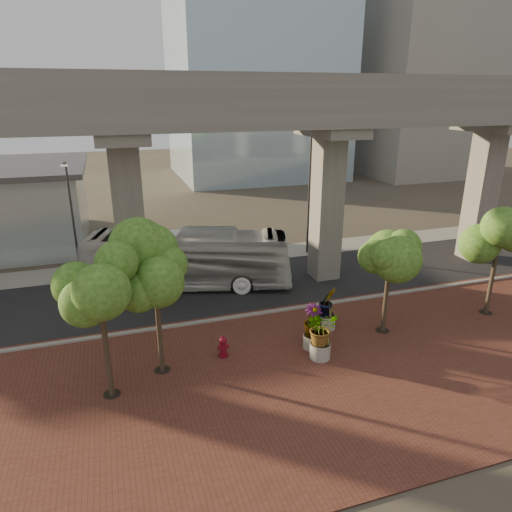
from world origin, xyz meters
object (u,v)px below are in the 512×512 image
object	(u,v)px
fire_hydrant	(223,347)
parked_car	(503,230)
planter_front	(321,330)
transit_bus	(188,260)

from	to	relation	value
fire_hydrant	parked_car	bearing A→B (deg)	21.84
planter_front	fire_hydrant	bearing A→B (deg)	160.43
parked_car	planter_front	distance (m)	25.63
transit_bus	fire_hydrant	world-z (taller)	transit_bus
parked_car	planter_front	size ratio (longest dim) A/B	1.76
transit_bus	parked_car	xyz separation A→B (m)	(26.71, 2.04, -1.10)
fire_hydrant	planter_front	distance (m)	4.48
transit_bus	fire_hydrant	bearing A→B (deg)	-162.04
transit_bus	parked_car	size ratio (longest dim) A/B	3.13
transit_bus	parked_car	distance (m)	26.81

